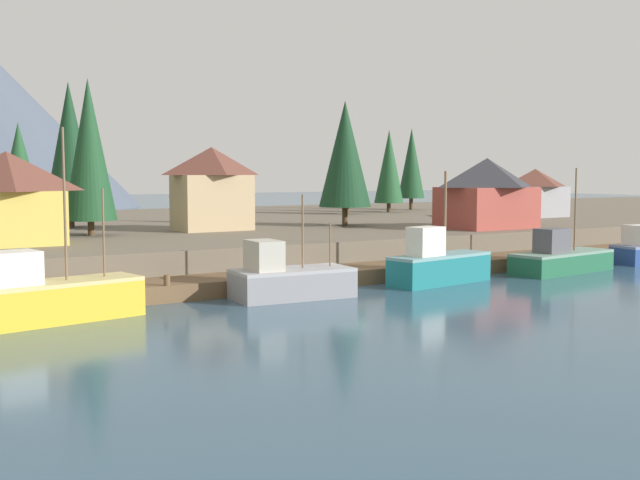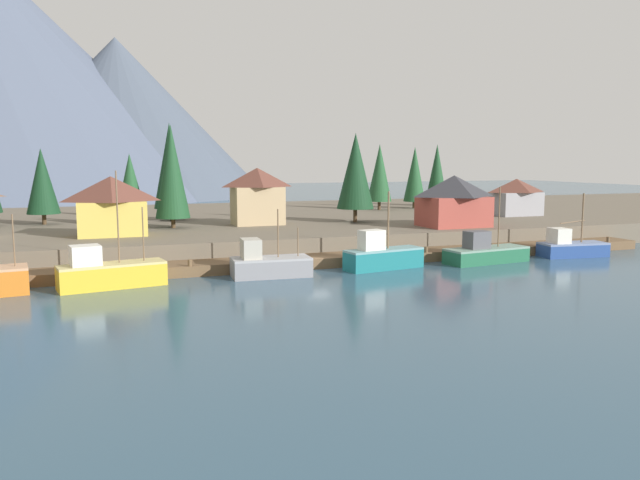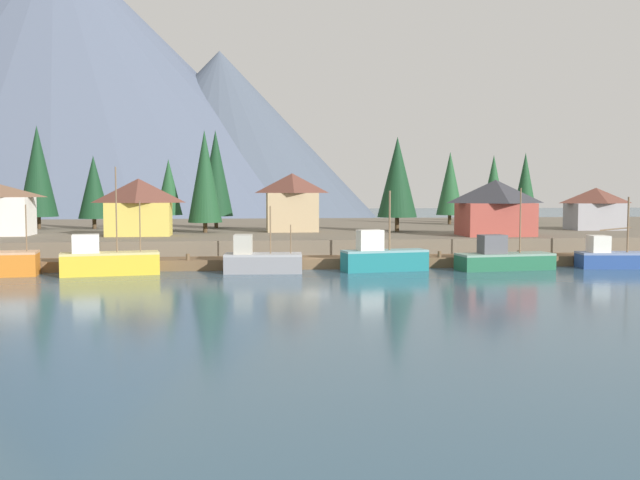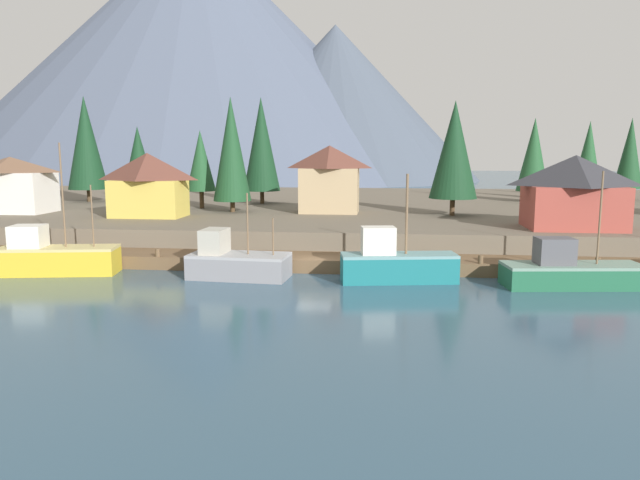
% 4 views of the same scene
% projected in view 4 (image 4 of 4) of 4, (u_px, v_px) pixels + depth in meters
% --- Properties ---
extents(ground_plane, '(400.00, 400.00, 1.00)m').
position_uv_depth(ground_plane, '(337.00, 240.00, 63.31)').
color(ground_plane, '#335166').
extents(dock, '(80.00, 4.00, 1.60)m').
position_uv_depth(dock, '(317.00, 262.00, 45.47)').
color(dock, brown).
rests_on(dock, ground_plane).
extents(shoreline_bank, '(400.00, 56.00, 2.50)m').
position_uv_depth(shoreline_bank, '(345.00, 212.00, 74.82)').
color(shoreline_bank, '#665B4C').
rests_on(shoreline_bank, ground_plane).
extents(mountain_west_peak, '(165.06, 165.06, 80.88)m').
position_uv_depth(mountain_west_peak, '(198.00, 54.00, 195.37)').
color(mountain_west_peak, '#4C566B').
rests_on(mountain_west_peak, ground_plane).
extents(mountain_central_peak, '(87.81, 87.81, 46.26)m').
position_uv_depth(mountain_central_peak, '(335.00, 103.00, 181.11)').
color(mountain_central_peak, '#475160').
rests_on(mountain_central_peak, ground_plane).
extents(fishing_boat_yellow, '(8.76, 3.99, 9.55)m').
position_uv_depth(fishing_boat_yellow, '(54.00, 257.00, 43.37)').
color(fishing_boat_yellow, gold).
rests_on(fishing_boat_yellow, ground_plane).
extents(fishing_boat_grey, '(7.21, 3.63, 6.07)m').
position_uv_depth(fishing_boat_grey, '(236.00, 262.00, 42.10)').
color(fishing_boat_grey, gray).
rests_on(fishing_boat_grey, ground_plane).
extents(fishing_boat_teal, '(8.20, 3.58, 7.45)m').
position_uv_depth(fishing_boat_teal, '(396.00, 263.00, 40.80)').
color(fishing_boat_teal, '#196B70').
rests_on(fishing_boat_teal, ground_plane).
extents(fishing_boat_green, '(9.39, 4.03, 7.69)m').
position_uv_depth(fishing_boat_green, '(570.00, 272.00, 39.31)').
color(fishing_boat_green, '#1E5B3D').
rests_on(fishing_boat_green, ground_plane).
extents(house_tan, '(6.33, 4.22, 6.98)m').
position_uv_depth(house_tan, '(329.00, 179.00, 61.64)').
color(house_tan, tan).
rests_on(house_tan, shoreline_bank).
extents(house_red, '(7.89, 5.94, 6.11)m').
position_uv_depth(house_red, '(574.00, 191.00, 49.27)').
color(house_red, '#9E4238').
rests_on(house_red, shoreline_bank).
extents(house_yellow, '(7.22, 4.34, 6.24)m').
position_uv_depth(house_yellow, '(148.00, 184.00, 57.84)').
color(house_yellow, gold).
rests_on(house_yellow, shoreline_bank).
extents(house_white, '(8.23, 5.04, 5.82)m').
position_uv_depth(house_white, '(12.00, 184.00, 61.88)').
color(house_white, silver).
rests_on(house_white, shoreline_bank).
extents(conifer_near_left, '(4.46, 4.46, 12.78)m').
position_uv_depth(conifer_near_left, '(261.00, 144.00, 71.56)').
color(conifer_near_left, '#4C3823').
rests_on(conifer_near_left, shoreline_bank).
extents(conifer_near_right, '(3.25, 3.25, 8.70)m').
position_uv_depth(conifer_near_right, '(201.00, 161.00, 65.99)').
color(conifer_near_right, '#4C3823').
rests_on(conifer_near_right, shoreline_bank).
extents(conifer_mid_left, '(3.48, 3.48, 10.66)m').
position_uv_depth(conifer_mid_left, '(630.00, 153.00, 76.95)').
color(conifer_mid_left, '#4C3823').
rests_on(conifer_mid_left, shoreline_bank).
extents(conifer_mid_right, '(3.92, 3.92, 10.46)m').
position_uv_depth(conifer_mid_right, '(534.00, 155.00, 73.98)').
color(conifer_mid_right, '#4C3823').
rests_on(conifer_mid_right, shoreline_bank).
extents(conifer_back_left, '(4.00, 4.00, 12.01)m').
position_uv_depth(conifer_back_left, '(231.00, 149.00, 61.93)').
color(conifer_back_left, '#4C3823').
rests_on(conifer_back_left, shoreline_bank).
extents(conifer_back_right, '(3.60, 3.60, 10.11)m').
position_uv_depth(conifer_back_right, '(588.00, 157.00, 74.27)').
color(conifer_back_right, '#4C3823').
rests_on(conifer_back_right, shoreline_bank).
extents(conifer_centre, '(4.88, 4.88, 13.20)m').
position_uv_depth(conifer_centre, '(86.00, 143.00, 74.30)').
color(conifer_centre, '#4C3823').
rests_on(conifer_centre, shoreline_bank).
extents(conifer_far_left, '(4.75, 4.75, 11.34)m').
position_uv_depth(conifer_far_left, '(454.00, 150.00, 58.47)').
color(conifer_far_left, '#4C3823').
rests_on(conifer_far_left, shoreline_bank).
extents(conifer_far_right, '(3.97, 3.97, 9.39)m').
position_uv_depth(conifer_far_right, '(138.00, 159.00, 73.35)').
color(conifer_far_right, '#4C3823').
rests_on(conifer_far_right, shoreline_bank).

